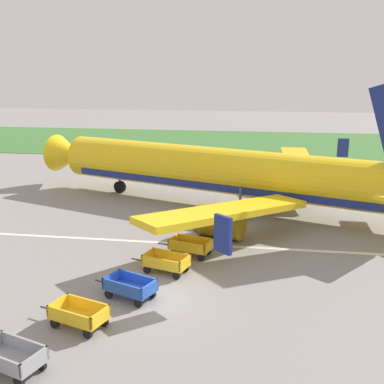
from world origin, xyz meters
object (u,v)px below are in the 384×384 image
(baggage_cart_nearest, at_px, (11,357))
(baggage_cart_far_end, at_px, (190,246))
(airplane, at_px, (234,173))
(baggage_cart_third_in_row, at_px, (130,287))
(baggage_cart_second_in_row, at_px, (79,315))
(baggage_cart_fourth_in_row, at_px, (166,263))

(baggage_cart_nearest, relative_size, baggage_cart_far_end, 0.99)
(airplane, relative_size, baggage_cart_third_in_row, 10.25)
(airplane, height_order, baggage_cart_third_in_row, airplane)
(baggage_cart_nearest, height_order, baggage_cart_second_in_row, same)
(baggage_cart_nearest, relative_size, baggage_cart_third_in_row, 1.01)
(baggage_cart_third_in_row, relative_size, baggage_cart_fourth_in_row, 0.99)
(baggage_cart_nearest, distance_m, baggage_cart_second_in_row, 3.73)
(baggage_cart_far_end, bearing_deg, baggage_cart_second_in_row, -111.87)
(baggage_cart_nearest, bearing_deg, baggage_cart_far_end, 68.43)
(baggage_cart_third_in_row, xyz_separation_m, baggage_cart_fourth_in_row, (1.17, 3.34, 0.00))
(baggage_cart_second_in_row, distance_m, baggage_cart_fourth_in_row, 6.93)
(airplane, height_order, baggage_cart_fourth_in_row, airplane)
(airplane, relative_size, baggage_cart_fourth_in_row, 10.12)
(baggage_cart_second_in_row, relative_size, baggage_cart_far_end, 0.99)
(airplane, height_order, baggage_cart_nearest, airplane)
(baggage_cart_nearest, bearing_deg, baggage_cart_third_in_row, 66.56)
(baggage_cart_second_in_row, bearing_deg, airplane, 73.89)
(airplane, xyz_separation_m, baggage_cart_nearest, (-6.98, -23.08, -2.45))
(airplane, relative_size, baggage_cart_nearest, 10.15)
(baggage_cart_third_in_row, distance_m, baggage_cart_fourth_in_row, 3.54)
(baggage_cart_far_end, bearing_deg, airplane, 79.21)
(baggage_cart_third_in_row, bearing_deg, baggage_cart_fourth_in_row, 70.66)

